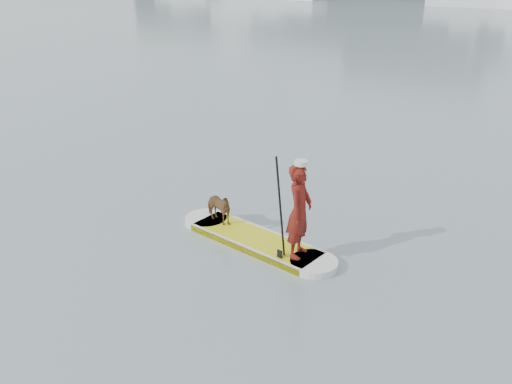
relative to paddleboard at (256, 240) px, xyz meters
The scene contains 6 objects.
ground 3.80m from the paddleboard, 153.97° to the right, with size 140.00×140.00×0.00m, color slate.
paddleboard is the anchor object (origin of this frame).
paddler 1.26m from the paddleboard, ahead, with size 0.59×0.38×1.61m, color maroon.
white_cap 1.93m from the paddleboard, ahead, with size 0.22×0.22×0.07m, color silver.
dog 1.00m from the paddleboard, behind, with size 0.33×0.72×0.61m, color brown.
paddle 1.09m from the paddleboard, 28.94° to the right, with size 0.10×0.30×2.00m.
Camera 1 is at (8.15, -5.89, 4.92)m, focal length 40.00 mm.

